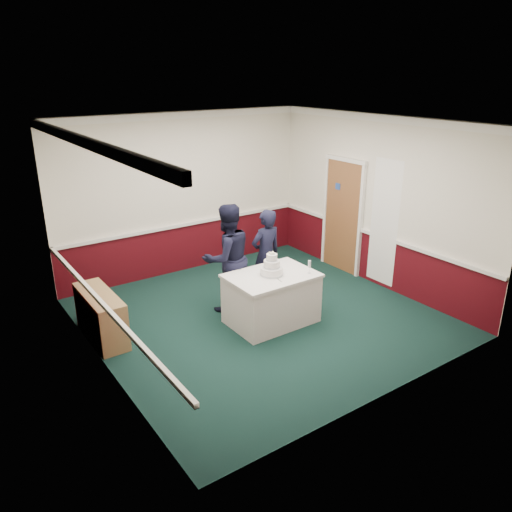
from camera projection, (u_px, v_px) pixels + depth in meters
ground at (261, 317)px, 7.92m from camera, size 5.00×5.00×0.00m
room_shell at (243, 187)px, 7.74m from camera, size 5.00×5.00×3.00m
sideboard at (101, 316)px, 7.19m from camera, size 0.41×1.20×0.70m
cake_table at (271, 298)px, 7.64m from camera, size 1.32×0.92×0.79m
wedding_cake at (272, 268)px, 7.46m from camera, size 0.35×0.35×0.36m
cake_knife at (278, 279)px, 7.33m from camera, size 0.06×0.22×0.00m
champagne_flute at (309, 265)px, 7.50m from camera, size 0.05×0.05×0.21m
person_man at (227, 258)px, 7.90m from camera, size 0.88×0.69×1.76m
person_woman at (266, 255)px, 8.32m from camera, size 0.58×0.38×1.57m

